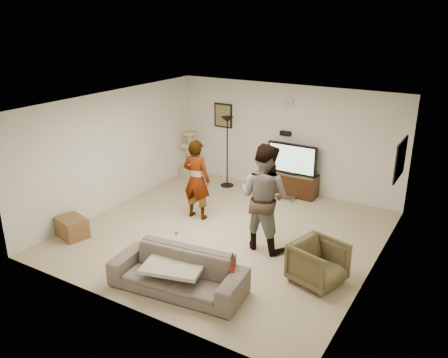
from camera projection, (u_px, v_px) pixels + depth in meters
The scene contains 24 objects.
floor at pixel (225, 233), 8.82m from camera, with size 5.50×5.50×0.02m, color tan.
ceiling at pixel (226, 103), 7.95m from camera, with size 5.50×5.50×0.02m, color white.
wall_back at pixel (286, 138), 10.60m from camera, with size 5.50×0.04×2.50m, color silver.
wall_front at pixel (121, 229), 6.17m from camera, with size 5.50×0.04×2.50m, color silver.
wall_left at pixel (115, 150), 9.72m from camera, with size 0.04×5.50×2.50m, color silver.
wall_right at pixel (378, 202), 7.05m from camera, with size 0.04×5.50×2.50m, color silver.
wall_clock at pixel (287, 102), 10.28m from camera, with size 0.26×0.26×0.04m, color white.
wall_speaker at pixel (285, 133), 10.50m from camera, with size 0.25×0.10×0.10m, color black.
picture_back at pixel (223, 116), 11.28m from camera, with size 0.42×0.03×0.52m, color brown.
picture_right at pixel (400, 159), 8.27m from camera, with size 0.03×0.78×0.62m, color #D3CE51.
tv_stand at pixel (291, 184), 10.61m from camera, with size 1.24×0.45×0.52m, color black.
console_box at pixel (285, 198), 10.35m from camera, with size 0.40×0.30×0.07m, color silver.
tv at pixel (292, 159), 10.40m from camera, with size 1.18×0.08×0.70m, color black.
tv_screen at pixel (291, 159), 10.37m from camera, with size 1.08×0.01×0.61m, color #30E27E.
floor_lamp at pixel (227, 152), 10.91m from camera, with size 0.32×0.32×1.70m, color black.
cat_tree at pixel (189, 153), 11.77m from camera, with size 0.38×0.38×1.18m, color tan.
person_left at pixel (197, 180), 9.22m from camera, with size 0.60×0.40×1.65m, color #A1A1A1.
person_right at pixel (264, 197), 7.97m from camera, with size 0.94×0.73×1.94m, color navy.
sofa at pixel (178, 272), 6.92m from camera, with size 2.07×0.81×0.60m, color #5E534A.
throw_blanket at pixel (174, 265), 6.91m from camera, with size 0.90×0.70×0.06m, color beige.
beer_bottle at pixel (233, 264), 6.31m from camera, with size 0.06×0.06×0.25m, color #4F2514.
armchair at pixel (318, 263), 7.09m from camera, with size 0.73×0.75×0.68m, color #4F4428.
side_table at pixel (72, 227), 8.61m from camera, with size 0.57×0.43×0.38m, color brown.
toy_ball at pixel (176, 233), 8.75m from camera, with size 0.06×0.06×0.06m, color #0A8D8C.
Camera 1 is at (4.06, -6.80, 4.01)m, focal length 36.68 mm.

